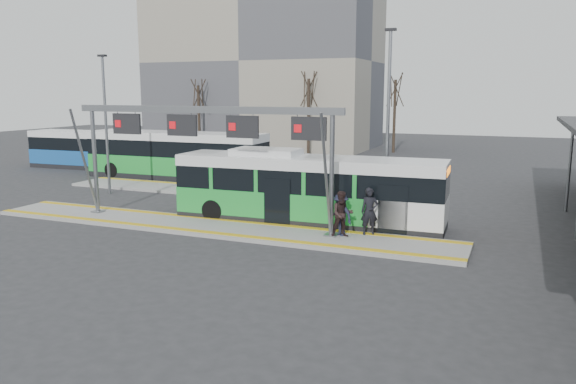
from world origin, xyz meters
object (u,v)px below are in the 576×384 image
(passenger_b, at_px, (342,214))
(passenger_c, at_px, (341,215))
(gantry, at_px, (204,131))
(passenger_a, at_px, (370,211))
(hero_bus, at_px, (307,190))

(passenger_b, height_order, passenger_c, passenger_b)
(passenger_b, bearing_deg, gantry, 151.57)
(gantry, bearing_deg, passenger_a, 6.46)
(hero_bus, relative_size, passenger_c, 7.07)
(passenger_b, xyz_separation_m, passenger_c, (-0.12, 0.17, -0.06))
(gantry, distance_m, passenger_c, 7.01)
(hero_bus, xyz_separation_m, passenger_a, (3.31, -1.56, -0.42))
(hero_bus, distance_m, passenger_a, 3.68)
(gantry, distance_m, hero_bus, 5.36)
(passenger_a, distance_m, passenger_b, 1.20)
(hero_bus, bearing_deg, passenger_c, -45.85)
(passenger_b, relative_size, passenger_c, 1.07)
(gantry, relative_size, passenger_b, 6.92)
(passenger_c, bearing_deg, passenger_b, -30.11)
(passenger_c, bearing_deg, gantry, -153.47)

